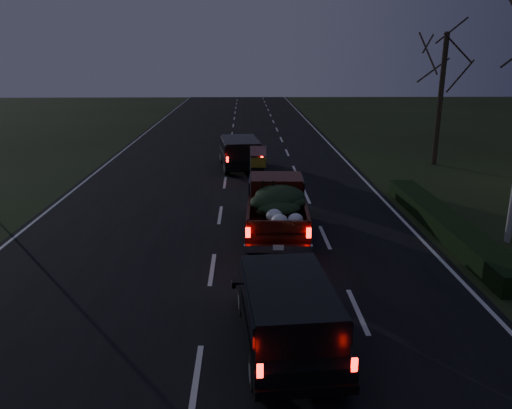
{
  "coord_description": "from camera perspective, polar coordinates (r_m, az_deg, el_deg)",
  "views": [
    {
      "loc": [
        0.93,
        -13.04,
        5.85
      ],
      "look_at": [
        1.29,
        2.08,
        1.3
      ],
      "focal_mm": 35.0,
      "sensor_mm": 36.0,
      "label": 1
    }
  ],
  "objects": [
    {
      "name": "lead_suv",
      "position": [
        26.62,
        -1.83,
        6.22
      ],
      "size": [
        2.4,
        4.74,
        1.31
      ],
      "rotation": [
        0.0,
        0.0,
        0.11
      ],
      "color": "black",
      "rests_on": "ground"
    },
    {
      "name": "bare_tree_far",
      "position": [
        29.04,
        20.66,
        14.49
      ],
      "size": [
        3.6,
        3.6,
        7.0
      ],
      "color": "black",
      "rests_on": "ground"
    },
    {
      "name": "ground",
      "position": [
        14.33,
        -5.02,
        -7.43
      ],
      "size": [
        120.0,
        120.0,
        0.0
      ],
      "primitive_type": "plane",
      "color": "black",
      "rests_on": "ground"
    },
    {
      "name": "rear_suv",
      "position": [
        10.37,
        3.65,
        -11.69
      ],
      "size": [
        2.21,
        4.37,
        1.22
      ],
      "rotation": [
        0.0,
        0.0,
        0.08
      ],
      "color": "black",
      "rests_on": "ground"
    },
    {
      "name": "hedge_row",
      "position": [
        18.31,
        20.74,
        -2.03
      ],
      "size": [
        1.0,
        10.0,
        0.6
      ],
      "primitive_type": "cube",
      "color": "black",
      "rests_on": "ground"
    },
    {
      "name": "pickup_truck",
      "position": [
        16.91,
        2.36,
        0.05
      ],
      "size": [
        2.16,
        5.15,
        2.66
      ],
      "rotation": [
        0.0,
        0.0,
        -0.04
      ],
      "color": "#3D0F08",
      "rests_on": "ground"
    },
    {
      "name": "road_asphalt",
      "position": [
        14.32,
        -5.03,
        -7.39
      ],
      "size": [
        14.0,
        120.0,
        0.02
      ],
      "primitive_type": "cube",
      "color": "black",
      "rests_on": "ground"
    }
  ]
}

